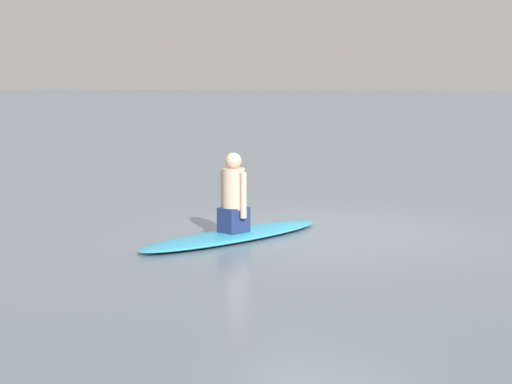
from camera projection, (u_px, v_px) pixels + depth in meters
The scene contains 3 objects.
ground_plane at pixel (321, 232), 10.33m from camera, with size 400.00×400.00×0.00m, color slate.
surfboard at pixel (234, 235), 9.86m from camera, with size 2.83×0.67×0.09m, color #339EC6.
person_paddler at pixel (234, 196), 9.80m from camera, with size 0.42×0.37×0.96m.
Camera 1 is at (4.40, -9.20, 1.86)m, focal length 57.36 mm.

